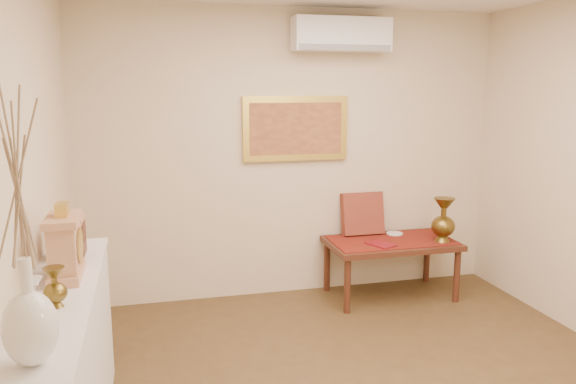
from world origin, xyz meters
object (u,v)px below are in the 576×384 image
object	(u,v)px
wooden_chest	(71,237)
mantel_clock	(65,246)
display_ledge	(64,382)
brass_urn_tall	(444,215)
low_table	(391,247)
white_vase	(21,229)

from	to	relation	value
wooden_chest	mantel_clock	bearing A→B (deg)	-86.91
mantel_clock	wooden_chest	distance (m)	0.39
mantel_clock	display_ledge	bearing A→B (deg)	-96.77
display_ledge	wooden_chest	distance (m)	0.86
brass_urn_tall	display_ledge	world-z (taller)	brass_urn_tall
brass_urn_tall	mantel_clock	xyz separation A→B (m)	(-3.10, -1.51, 0.35)
mantel_clock	brass_urn_tall	bearing A→B (deg)	25.99
display_ledge	low_table	xyz separation A→B (m)	(2.67, 1.88, -0.01)
wooden_chest	brass_urn_tall	bearing A→B (deg)	19.76
mantel_clock	low_table	world-z (taller)	mantel_clock
white_vase	display_ledge	bearing A→B (deg)	92.19
low_table	display_ledge	bearing A→B (deg)	-144.90
white_vase	brass_urn_tall	distance (m)	4.03
white_vase	display_ledge	world-z (taller)	white_vase
brass_urn_tall	low_table	world-z (taller)	brass_urn_tall
brass_urn_tall	mantel_clock	size ratio (longest dim) A/B	1.22
display_ledge	mantel_clock	bearing A→B (deg)	83.23
white_vase	wooden_chest	size ratio (longest dim) A/B	4.23
white_vase	brass_urn_tall	world-z (taller)	white_vase
brass_urn_tall	wooden_chest	size ratio (longest dim) A/B	2.05
white_vase	display_ledge	distance (m)	1.27
wooden_chest	low_table	xyz separation A→B (m)	(2.67, 1.28, -0.62)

